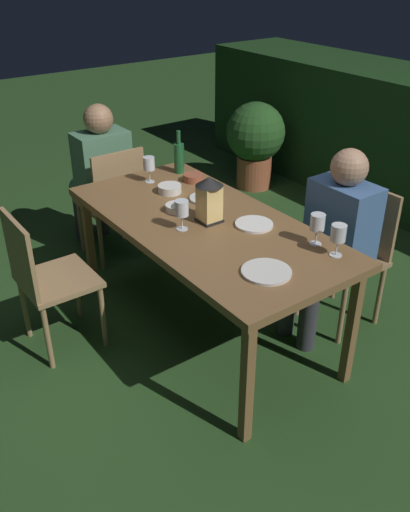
{
  "coord_description": "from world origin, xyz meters",
  "views": [
    {
      "loc": [
        2.26,
        -1.64,
        2.12
      ],
      "look_at": [
        0.0,
        0.0,
        0.53
      ],
      "focal_mm": 38.77,
      "sensor_mm": 36.0,
      "label": 1
    }
  ],
  "objects_px": {
    "chair_side_right_b": "(352,250)",
    "lantern_centerpiece": "(209,197)",
    "plate_c": "(266,272)",
    "bowl_olives": "(193,177)",
    "dining_table": "(205,230)",
    "person_in_green": "(100,171)",
    "bowl_bread": "(177,208)",
    "wine_glass_d": "(338,235)",
    "wine_glass_b": "(149,165)",
    "chair_side_left_a": "(45,276)",
    "plate_a": "(206,198)",
    "person_in_blue": "(333,236)",
    "bowl_salad": "(170,188)",
    "green_bottle_on_table": "(179,157)",
    "potted_plant_by_hedge": "(255,139)",
    "wine_glass_c": "(317,224)",
    "plate_b": "(254,224)",
    "chair_head_near": "(114,199)",
    "wine_glass_a": "(182,210)"
  },
  "relations": [
    {
      "from": "chair_side_right_b",
      "to": "lantern_centerpiece",
      "type": "bearing_deg",
      "value": -115.71
    },
    {
      "from": "wine_glass_c",
      "to": "green_bottle_on_table",
      "type": "bearing_deg",
      "value": -179.79
    },
    {
      "from": "wine_glass_a",
      "to": "plate_a",
      "type": "xyz_separation_m",
      "value": [
        -0.25,
        0.34,
        -0.11
      ]
    },
    {
      "from": "chair_head_near",
      "to": "bowl_salad",
      "type": "relative_size",
      "value": 5.9
    },
    {
      "from": "chair_head_near",
      "to": "bowl_bread",
      "type": "height_order",
      "value": "chair_head_near"
    },
    {
      "from": "person_in_green",
      "to": "wine_glass_b",
      "type": "distance_m",
      "value": 0.7
    },
    {
      "from": "dining_table",
      "to": "potted_plant_by_hedge",
      "type": "height_order",
      "value": "potted_plant_by_hedge"
    },
    {
      "from": "lantern_centerpiece",
      "to": "wine_glass_a",
      "type": "distance_m",
      "value": 0.18
    },
    {
      "from": "chair_head_near",
      "to": "plate_a",
      "type": "relative_size",
      "value": 4.28
    },
    {
      "from": "wine_glass_c",
      "to": "plate_a",
      "type": "relative_size",
      "value": 0.83
    },
    {
      "from": "chair_head_near",
      "to": "green_bottle_on_table",
      "type": "relative_size",
      "value": 3.0
    },
    {
      "from": "chair_side_right_b",
      "to": "plate_c",
      "type": "bearing_deg",
      "value": -76.25
    },
    {
      "from": "dining_table",
      "to": "lantern_centerpiece",
      "type": "bearing_deg",
      "value": 46.69
    },
    {
      "from": "wine_glass_d",
      "to": "bowl_salad",
      "type": "relative_size",
      "value": 1.15
    },
    {
      "from": "green_bottle_on_table",
      "to": "bowl_bread",
      "type": "height_order",
      "value": "green_bottle_on_table"
    },
    {
      "from": "wine_glass_c",
      "to": "plate_b",
      "type": "distance_m",
      "value": 0.39
    },
    {
      "from": "dining_table",
      "to": "wine_glass_a",
      "type": "bearing_deg",
      "value": -86.88
    },
    {
      "from": "plate_a",
      "to": "bowl_bread",
      "type": "relative_size",
      "value": 1.57
    },
    {
      "from": "plate_a",
      "to": "plate_c",
      "type": "xyz_separation_m",
      "value": [
        0.86,
        -0.27,
        0.0
      ]
    },
    {
      "from": "chair_side_left_a",
      "to": "wine_glass_b",
      "type": "bearing_deg",
      "value": 108.03
    },
    {
      "from": "wine_glass_c",
      "to": "plate_a",
      "type": "distance_m",
      "value": 0.81
    },
    {
      "from": "chair_side_right_b",
      "to": "potted_plant_by_hedge",
      "type": "bearing_deg",
      "value": 154.95
    },
    {
      "from": "plate_b",
      "to": "bowl_bread",
      "type": "relative_size",
      "value": 1.62
    },
    {
      "from": "person_in_green",
      "to": "potted_plant_by_hedge",
      "type": "distance_m",
      "value": 1.79
    },
    {
      "from": "chair_side_right_b",
      "to": "plate_c",
      "type": "distance_m",
      "value": 0.98
    },
    {
      "from": "chair_side_left_a",
      "to": "plate_c",
      "type": "bearing_deg",
      "value": 35.2
    },
    {
      "from": "green_bottle_on_table",
      "to": "wine_glass_c",
      "type": "xyz_separation_m",
      "value": [
        1.27,
        0.0,
        0.01
      ]
    },
    {
      "from": "plate_c",
      "to": "bowl_olives",
      "type": "xyz_separation_m",
      "value": [
        -1.15,
        0.38,
        0.02
      ]
    },
    {
      "from": "chair_head_near",
      "to": "potted_plant_by_hedge",
      "type": "relative_size",
      "value": 1.05
    },
    {
      "from": "person_in_green",
      "to": "chair_side_right_b",
      "type": "relative_size",
      "value": 1.32
    },
    {
      "from": "dining_table",
      "to": "chair_head_near",
      "type": "height_order",
      "value": "chair_head_near"
    },
    {
      "from": "wine_glass_d",
      "to": "lantern_centerpiece",
      "type": "bearing_deg",
      "value": -157.48
    },
    {
      "from": "person_in_blue",
      "to": "green_bottle_on_table",
      "type": "bearing_deg",
      "value": -163.87
    },
    {
      "from": "chair_side_left_a",
      "to": "bowl_bread",
      "type": "bearing_deg",
      "value": 75.45
    },
    {
      "from": "potted_plant_by_hedge",
      "to": "chair_side_left_a",
      "type": "bearing_deg",
      "value": -64.81
    },
    {
      "from": "person_in_blue",
      "to": "person_in_green",
      "type": "bearing_deg",
      "value": -160.28
    },
    {
      "from": "green_bottle_on_table",
      "to": "plate_a",
      "type": "bearing_deg",
      "value": -14.3
    },
    {
      "from": "chair_side_right_b",
      "to": "bowl_olives",
      "type": "relative_size",
      "value": 6.58
    },
    {
      "from": "lantern_centerpiece",
      "to": "wine_glass_c",
      "type": "relative_size",
      "value": 1.57
    },
    {
      "from": "person_in_green",
      "to": "bowl_bread",
      "type": "relative_size",
      "value": 8.86
    },
    {
      "from": "person_in_blue",
      "to": "lantern_centerpiece",
      "type": "relative_size",
      "value": 4.34
    },
    {
      "from": "person_in_blue",
      "to": "lantern_centerpiece",
      "type": "bearing_deg",
      "value": -122.48
    },
    {
      "from": "person_in_blue",
      "to": "bowl_salad",
      "type": "xyz_separation_m",
      "value": [
        -0.86,
        -0.56,
        0.14
      ]
    },
    {
      "from": "bowl_bread",
      "to": "chair_side_right_b",
      "type": "bearing_deg",
      "value": 55.29
    },
    {
      "from": "wine_glass_b",
      "to": "bowl_salad",
      "type": "xyz_separation_m",
      "value": [
        0.22,
        0.01,
        -0.09
      ]
    },
    {
      "from": "chair_head_near",
      "to": "plate_c",
      "type": "relative_size",
      "value": 3.61
    },
    {
      "from": "dining_table",
      "to": "plate_c",
      "type": "xyz_separation_m",
      "value": [
        0.63,
        -0.09,
        0.07
      ]
    },
    {
      "from": "dining_table",
      "to": "wine_glass_c",
      "type": "height_order",
      "value": "wine_glass_c"
    },
    {
      "from": "wine_glass_a",
      "to": "wine_glass_b",
      "type": "relative_size",
      "value": 1.0
    },
    {
      "from": "chair_side_left_a",
      "to": "potted_plant_by_hedge",
      "type": "bearing_deg",
      "value": 115.19
    }
  ]
}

